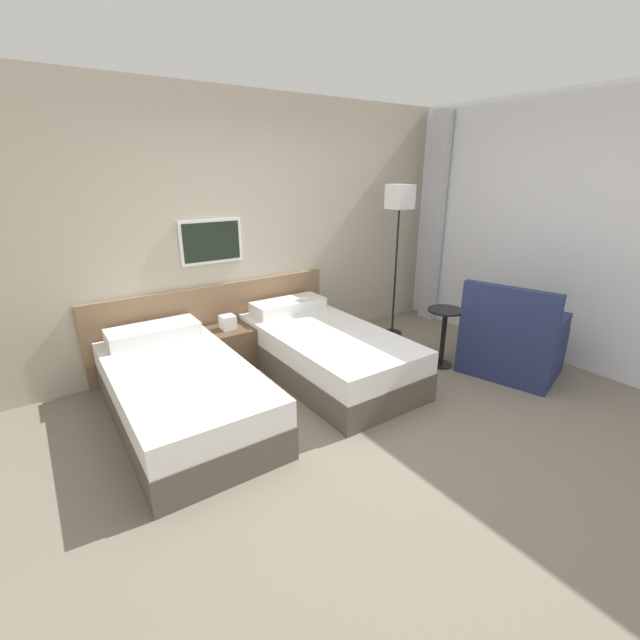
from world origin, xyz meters
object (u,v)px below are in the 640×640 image
(bed_near_window, at_px, (326,351))
(floor_lamp, at_px, (399,209))
(bed_near_door, at_px, (181,392))
(side_table, at_px, (444,328))
(armchair, at_px, (511,344))
(nightstand, at_px, (230,347))

(bed_near_window, xyz_separation_m, floor_lamp, (1.35, 0.45, 1.28))
(bed_near_window, bearing_deg, bed_near_door, 180.00)
(bed_near_door, height_order, side_table, side_table)
(armchair, bearing_deg, side_table, 24.36)
(bed_near_window, height_order, nightstand, bed_near_window)
(bed_near_window, bearing_deg, floor_lamp, 18.47)
(bed_near_door, distance_m, armchair, 3.15)
(side_table, xyz_separation_m, armchair, (0.42, -0.50, -0.11))
(bed_near_door, distance_m, nightstand, 1.00)
(bed_near_door, xyz_separation_m, nightstand, (0.72, 0.70, -0.02))
(nightstand, height_order, side_table, side_table)
(floor_lamp, bearing_deg, bed_near_door, -170.82)
(nightstand, distance_m, armchair, 2.84)
(bed_near_window, distance_m, floor_lamp, 1.91)
(bed_near_door, relative_size, side_table, 3.12)
(armchair, bearing_deg, nightstand, 36.82)
(side_table, distance_m, armchair, 0.66)
(nightstand, height_order, floor_lamp, floor_lamp)
(bed_near_window, distance_m, armchair, 1.85)
(bed_near_door, xyz_separation_m, floor_lamp, (2.78, 0.45, 1.28))
(nightstand, relative_size, side_table, 0.92)
(floor_lamp, xyz_separation_m, side_table, (-0.23, -0.97, -1.11))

